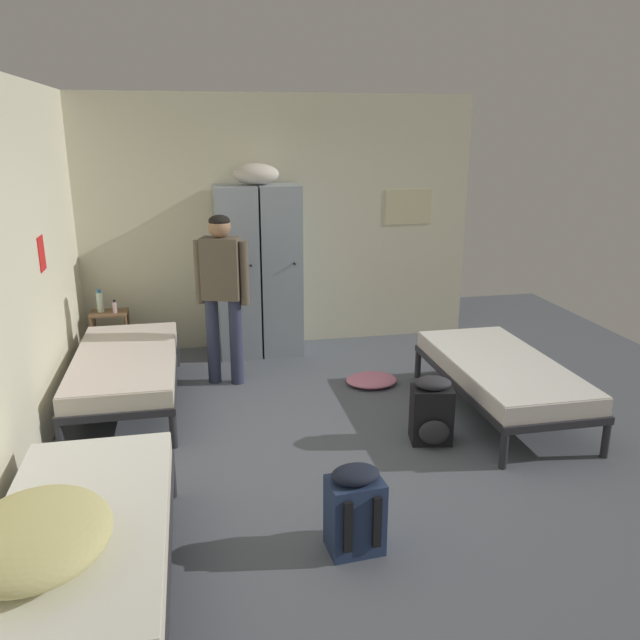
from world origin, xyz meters
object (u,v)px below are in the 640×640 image
water_bottle (100,302)px  backpack_black (432,412)px  person_traveler (222,284)px  lotion_bottle (115,307)px  bed_left_rear (125,365)px  bedding_heap (35,536)px  bed_left_front (82,537)px  locker_bank (259,267)px  backpack_navy (354,510)px  shelf_unit (111,332)px  bed_right (501,372)px  clothes_pile_pink (372,380)px

water_bottle → backpack_black: bearing=-40.9°
person_traveler → lotion_bottle: bearing=145.4°
bed_left_rear → bedding_heap: bearing=-92.9°
bed_left_rear → bed_left_front: size_ratio=1.00×
locker_bank → bed_left_rear: (-1.34, -1.20, -0.59)m
person_traveler → bed_left_front: bearing=-107.2°
backpack_navy → shelf_unit: bearing=116.0°
bed_left_rear → backpack_navy: (1.50, -2.42, -0.12)m
lotion_bottle → backpack_navy: lotion_bottle is taller
locker_bank → backpack_black: (1.10, -2.43, -0.71)m
backpack_navy → backpack_black: bearing=51.8°
water_bottle → backpack_black: 3.69m
bed_left_rear → backpack_navy: 2.85m
bed_left_front → person_traveler: 3.12m
shelf_unit → backpack_black: (2.69, -2.38, -0.09)m
backpack_black → bed_right: bearing=27.5°
locker_bank → shelf_unit: size_ratio=3.63×
bed_left_rear → backpack_black: size_ratio=3.45×
lotion_bottle → backpack_black: 3.53m
bed_right → backpack_black: (-0.79, -0.41, -0.12)m
bed_right → bed_left_rear: (-3.23, 0.81, 0.00)m
bed_left_rear → lotion_bottle: lotion_bottle is taller
person_traveler → clothes_pile_pink: size_ratio=3.30×
locker_bank → bed_left_front: 4.04m
bed_left_front → clothes_pile_pink: size_ratio=3.78×
water_bottle → backpack_navy: 4.05m
bedding_heap → lotion_bottle: 3.96m
locker_bank → backpack_black: locker_bank is taller
bed_left_front → lotion_bottle: bearing=92.8°
shelf_unit → backpack_black: bearing=-41.5°
locker_bank → clothes_pile_pink: locker_bank is taller
water_bottle → bed_left_rear: bearing=-74.2°
bedding_heap → backpack_navy: 1.73m
locker_bank → bedding_heap: locker_bank is taller
lotion_bottle → backpack_black: (2.62, -2.34, -0.37)m
backpack_navy → bed_right: bearing=42.9°
backpack_black → backpack_navy: same height
lotion_bottle → bed_left_front: bearing=-87.2°
shelf_unit → bed_left_rear: size_ratio=0.30×
bedding_heap → water_bottle: (-0.19, 4.02, 0.07)m
backpack_black → backpack_navy: (-0.94, -1.20, 0.00)m
bed_right → person_traveler: (-2.33, 1.18, 0.62)m
bed_right → water_bottle: (-3.56, 1.98, 0.30)m
shelf_unit → backpack_black: shelf_unit is taller
bed_left_front → bed_right: bearing=28.3°
clothes_pile_pink → bedding_heap: bearing=-130.4°
person_traveler → locker_bank: bearing=62.4°
lotion_bottle → clothes_pile_pink: bearing=-23.7°
water_bottle → lotion_bottle: 0.17m
lotion_bottle → backpack_navy: (1.68, -3.53, -0.37)m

